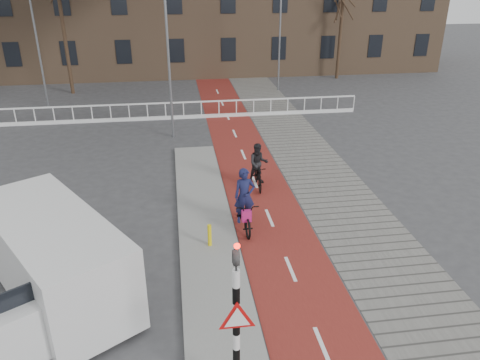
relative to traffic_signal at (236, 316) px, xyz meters
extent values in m
plane|color=#38383A|center=(0.60, 2.02, -1.99)|extent=(120.00, 120.00, 0.00)
cube|color=maroon|center=(2.10, 12.02, -1.98)|extent=(2.50, 60.00, 0.01)
cube|color=slate|center=(4.90, 12.02, -1.98)|extent=(3.00, 60.00, 0.01)
cube|color=gray|center=(-0.10, 6.02, -1.93)|extent=(1.80, 16.00, 0.12)
cylinder|color=black|center=(0.00, 0.02, -0.43)|extent=(0.14, 0.14, 2.88)
imported|color=black|center=(0.00, 0.02, 1.41)|extent=(0.13, 0.16, 0.80)
cylinder|color=#FF0C05|center=(0.00, -0.12, 1.59)|extent=(0.11, 0.02, 0.11)
cylinder|color=yellow|center=(-0.08, 5.42, -1.52)|extent=(0.12, 0.12, 0.70)
imported|color=black|center=(1.15, 6.49, -1.45)|extent=(0.78, 2.05, 1.06)
imported|color=#171A41|center=(1.15, 6.49, -0.81)|extent=(0.69, 0.47, 1.85)
cube|color=#BE1A67|center=(1.13, 5.94, -1.24)|extent=(0.30, 0.20, 0.36)
imported|color=black|center=(2.14, 9.47, -1.48)|extent=(0.53, 1.67, 1.00)
imported|color=black|center=(2.14, 9.47, -0.96)|extent=(0.78, 0.62, 1.56)
cube|color=silver|center=(-4.11, 3.71, -0.75)|extent=(4.70, 5.68, 2.15)
cube|color=#1E8C3E|center=(-5.19, 3.71, -0.85)|extent=(1.86, 2.91, 0.55)
cube|color=#1E8C3E|center=(-3.02, 3.71, -0.85)|extent=(1.86, 2.91, 0.55)
cube|color=black|center=(-4.11, 1.38, -0.35)|extent=(1.66, 1.08, 0.90)
cylinder|color=black|center=(-3.90, 1.68, -1.61)|extent=(0.63, 0.78, 0.75)
cylinder|color=black|center=(-2.36, 2.66, -1.61)|extent=(0.63, 0.78, 0.75)
cylinder|color=black|center=(-5.86, 4.76, -1.61)|extent=(0.63, 0.78, 0.75)
cylinder|color=black|center=(-4.32, 5.74, -1.61)|extent=(0.63, 0.78, 0.75)
cube|color=silver|center=(-4.40, 19.02, -1.04)|extent=(28.00, 0.08, 0.08)
cube|color=silver|center=(-4.40, 19.02, -1.89)|extent=(28.00, 0.10, 0.20)
cylinder|color=#2E2014|center=(-7.67, 26.01, 2.32)|extent=(0.24, 0.24, 8.61)
cylinder|color=#2E2014|center=(11.65, 28.00, 1.23)|extent=(0.24, 0.24, 6.45)
cylinder|color=slate|center=(-1.04, 15.97, 1.79)|extent=(0.12, 0.12, 7.55)
cylinder|color=slate|center=(-8.51, 22.49, 2.49)|extent=(0.12, 0.12, 8.95)
cylinder|color=slate|center=(6.32, 24.83, 1.93)|extent=(0.12, 0.12, 7.84)
camera|label=1|loc=(-0.90, -6.70, 5.83)|focal=35.00mm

